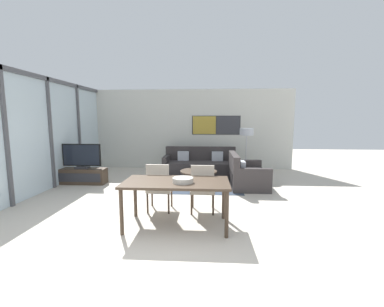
# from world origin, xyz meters

# --- Properties ---
(ground_plane) EXTENTS (24.00, 24.00, 0.00)m
(ground_plane) POSITION_xyz_m (0.00, 0.00, 0.00)
(ground_plane) COLOR beige
(wall_back) EXTENTS (7.48, 0.09, 2.80)m
(wall_back) POSITION_xyz_m (0.03, 5.79, 1.40)
(wall_back) COLOR silver
(wall_back) RESTS_ON ground_plane
(window_wall_left) EXTENTS (0.07, 5.79, 2.80)m
(window_wall_left) POSITION_xyz_m (-3.23, 2.89, 1.53)
(window_wall_left) COLOR silver
(window_wall_left) RESTS_ON ground_plane
(area_rug) EXTENTS (2.22, 1.91, 0.01)m
(area_rug) POSITION_xyz_m (0.52, 3.41, 0.00)
(area_rug) COLOR #333D4C
(area_rug) RESTS_ON ground_plane
(tv_console) EXTENTS (1.27, 0.42, 0.42)m
(tv_console) POSITION_xyz_m (-2.66, 3.34, 0.21)
(tv_console) COLOR #423326
(tv_console) RESTS_ON ground_plane
(television) EXTENTS (1.06, 0.20, 0.68)m
(television) POSITION_xyz_m (-2.66, 3.34, 0.76)
(television) COLOR #2D2D33
(television) RESTS_ON tv_console
(sofa_main) EXTENTS (2.29, 0.92, 0.86)m
(sofa_main) POSITION_xyz_m (0.52, 4.76, 0.28)
(sofa_main) COLOR #383333
(sofa_main) RESTS_ON ground_plane
(sofa_side) EXTENTS (0.92, 1.42, 0.86)m
(sofa_side) POSITION_xyz_m (1.75, 3.33, 0.28)
(sofa_side) COLOR #383333
(sofa_side) RESTS_ON ground_plane
(coffee_table) EXTENTS (0.99, 0.99, 0.38)m
(coffee_table) POSITION_xyz_m (0.52, 3.41, 0.29)
(coffee_table) COLOR #423326
(coffee_table) RESTS_ON ground_plane
(dining_table) EXTENTS (1.71, 0.87, 0.76)m
(dining_table) POSITION_xyz_m (0.26, 0.68, 0.69)
(dining_table) COLOR #423326
(dining_table) RESTS_ON ground_plane
(dining_chair_left) EXTENTS (0.46, 0.46, 0.94)m
(dining_chair_left) POSITION_xyz_m (-0.16, 1.34, 0.51)
(dining_chair_left) COLOR #B2A899
(dining_chair_left) RESTS_ON ground_plane
(dining_chair_centre) EXTENTS (0.46, 0.46, 0.94)m
(dining_chair_centre) POSITION_xyz_m (0.67, 1.31, 0.51)
(dining_chair_centre) COLOR #B2A899
(dining_chair_centre) RESTS_ON ground_plane
(fruit_bowl) EXTENTS (0.33, 0.33, 0.08)m
(fruit_bowl) POSITION_xyz_m (0.38, 0.60, 0.81)
(fruit_bowl) COLOR #B7B2A8
(fruit_bowl) RESTS_ON dining_table
(floor_lamp) EXTENTS (0.43, 0.43, 1.48)m
(floor_lamp) POSITION_xyz_m (1.97, 4.71, 1.29)
(floor_lamp) COLOR #2D2D33
(floor_lamp) RESTS_ON ground_plane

